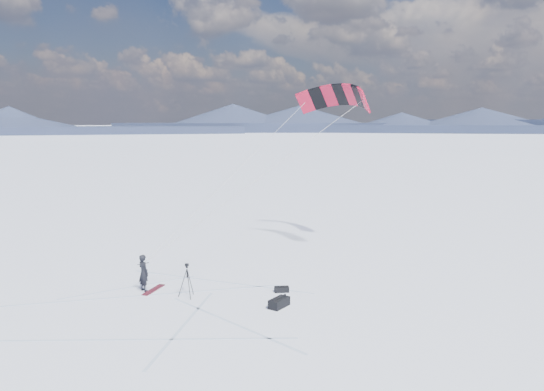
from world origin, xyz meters
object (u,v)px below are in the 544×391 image
snowkiter (144,291)px  gear_bag_b (282,289)px  snowboard (154,290)px  gear_bag_a (279,302)px  tripod (187,275)px

snowkiter → gear_bag_b: (5.25, -3.05, 0.13)m
snowkiter → snowboard: bearing=-123.1°
gear_bag_a → snowboard: bearing=103.5°
snowboard → tripod: tripod is taller
snowkiter → snowboard: 0.40m
snowboard → gear_bag_b: size_ratio=2.24×
gear_bag_b → gear_bag_a: bearing=-99.8°
snowboard → gear_bag_a: (3.84, -4.52, 0.17)m
tripod → gear_bag_b: (3.85, -1.35, -0.82)m
snowboard → tripod: (1.01, -1.58, 0.92)m
gear_bag_a → gear_bag_b: gear_bag_a is taller
gear_bag_a → snowkiter: bearing=105.4°
snowkiter → tripod: size_ratio=1.12×
gear_bag_b → tripod: bearing=-176.3°
snowkiter → gear_bag_b: size_ratio=2.33×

